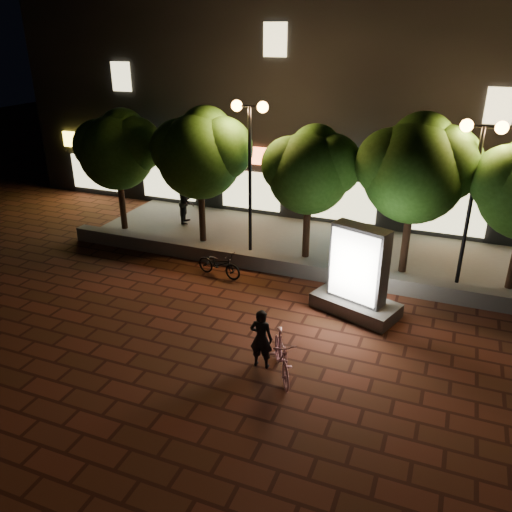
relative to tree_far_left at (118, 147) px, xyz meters
The scene contains 15 objects.
ground 9.43m from the tree_far_left, 38.18° to the right, with size 80.00×80.00×0.00m, color #58271B.
retaining_wall 7.72m from the tree_far_left, 11.89° to the right, with size 16.00×0.45×0.50m, color #615F5A.
sidewalk 7.74m from the tree_far_left, ahead, with size 16.00×5.00×0.08m, color #615F5A.
building_block 10.38m from the tree_far_left, 47.32° to the left, with size 28.00×8.12×11.30m.
tree_far_left is the anchor object (origin of this frame).
tree_left 3.51m from the tree_far_left, ahead, with size 3.60×3.00×4.89m.
tree_mid 7.50m from the tree_far_left, ahead, with size 3.24×2.70×4.50m.
tree_right 10.81m from the tree_far_left, ahead, with size 3.72×3.10×5.07m.
street_lamp_left 5.50m from the tree_far_left, ahead, with size 1.26×0.36×5.18m.
street_lamp_right 12.47m from the tree_far_left, ahead, with size 1.26×0.36×4.98m.
ad_kiosk 10.55m from the tree_far_left, 17.65° to the right, with size 2.63×1.91×2.57m.
scooter_pink 11.41m from the tree_far_left, 37.02° to the right, with size 0.50×1.78×1.07m, color #F0A1BD.
rider 10.83m from the tree_far_left, 38.17° to the right, with size 0.55×0.36×1.51m, color black.
scooter_parked 6.48m from the tree_far_left, 25.09° to the right, with size 0.56×1.61×0.85m, color black.
pedestrian 3.40m from the tree_far_left, 37.14° to the left, with size 0.83×0.65×1.71m, color black.
Camera 1 is at (4.95, -10.47, 7.30)m, focal length 35.93 mm.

